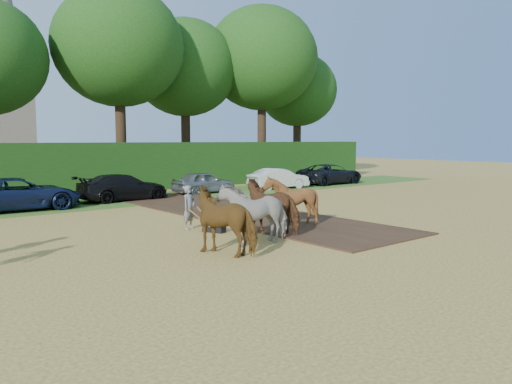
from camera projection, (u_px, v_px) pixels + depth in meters
name	position (u px, v px, depth m)	size (l,w,h in m)	color
ground	(330.00, 242.00, 15.51)	(120.00, 120.00, 0.00)	gold
earth_strip	(233.00, 212.00, 21.82)	(4.50, 17.00, 0.05)	#472D1C
grass_verge	(130.00, 200.00, 26.24)	(50.00, 5.00, 0.03)	#38601E
hedgerow	(96.00, 168.00, 29.53)	(46.00, 1.60, 3.00)	#14380F
plough_team	(262.00, 209.00, 16.15)	(6.22, 5.31, 1.87)	brown
parked_cars	(145.00, 186.00, 26.45)	(36.15, 2.98, 1.49)	silver
treeline	(44.00, 43.00, 30.11)	(48.70, 10.60, 14.21)	#382616
church	(4.00, 50.00, 58.74)	(5.20, 5.20, 27.00)	slate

